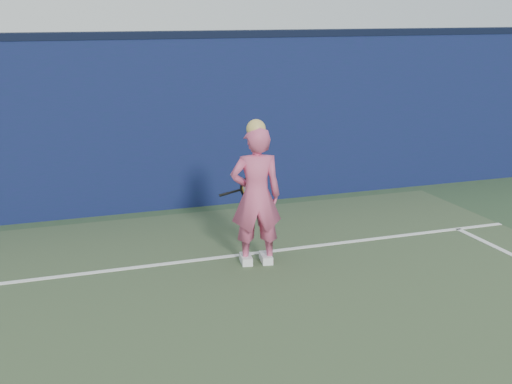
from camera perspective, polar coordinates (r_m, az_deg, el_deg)
name	(u,v)px	position (r m, az deg, el deg)	size (l,w,h in m)	color
backstop_wall	(71,130)	(10.45, -14.55, 4.84)	(24.00, 0.40, 2.50)	#0D1B3C
wall_cap	(65,36)	(10.32, -15.02, 11.96)	(24.00, 0.42, 0.10)	black
player	(256,196)	(8.22, 0.00, -0.29)	(0.65, 0.49, 1.71)	#CC4F77
racket	(249,188)	(8.62, -0.54, 0.32)	(0.52, 0.21, 0.29)	black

